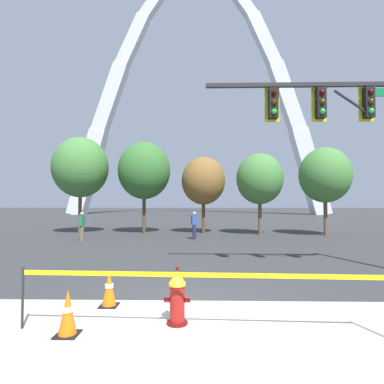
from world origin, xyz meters
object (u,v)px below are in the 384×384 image
Objects in this scene: traffic_signal_gantry at (357,129)px; pedestrian_walking_left at (194,225)px; traffic_cone_by_hydrant at (68,313)px; traffic_cone_mid_sidewalk at (109,289)px; monument_arch at (198,104)px; pedestrian_standing_center at (82,226)px; fire_hydrant at (177,297)px.

traffic_signal_gantry is 10.52m from pedestrian_walking_left.
traffic_cone_by_hydrant and traffic_cone_mid_sidewalk have the same top height.
pedestrian_walking_left is (1.82, 12.79, 0.46)m from traffic_cone_by_hydrant.
traffic_signal_gantry reaches higher than traffic_cone_by_hydrant.
traffic_cone_by_hydrant is 1.00× the size of traffic_cone_mid_sidewalk.
monument_arch is at bearing 87.83° from traffic_cone_by_hydrant.
monument_arch reaches higher than traffic_signal_gantry.
monument_arch is at bearing 96.11° from traffic_signal_gantry.
traffic_cone_by_hydrant is 1.39m from traffic_cone_mid_sidewalk.
monument_arch reaches higher than pedestrian_walking_left.
traffic_cone_by_hydrant is 0.46× the size of pedestrian_standing_center.
monument_arch is 42.77m from pedestrian_standing_center.
traffic_cone_mid_sidewalk is 0.11× the size of traffic_signal_gantry.
pedestrian_standing_center reaches higher than traffic_cone_mid_sidewalk.
traffic_cone_by_hydrant is at bearing -98.09° from pedestrian_walking_left.
pedestrian_walking_left is at bearing -90.10° from monument_arch.
fire_hydrant is 0.62× the size of pedestrian_walking_left.
traffic_cone_mid_sidewalk is 0.46× the size of pedestrian_walking_left.
fire_hydrant is 1.36× the size of traffic_cone_by_hydrant.
monument_arch is (1.88, 49.60, 19.60)m from traffic_cone_by_hydrant.
pedestrian_standing_center is at bearing 145.23° from traffic_signal_gantry.
traffic_cone_mid_sidewalk is (0.26, 1.37, 0.00)m from traffic_cone_by_hydrant.
fire_hydrant is 12.90m from pedestrian_standing_center.
traffic_signal_gantry is at bearing -60.30° from pedestrian_walking_left.
fire_hydrant is at bearing -143.98° from traffic_signal_gantry.
fire_hydrant is at bearing -90.20° from monument_arch.
pedestrian_standing_center is (-4.63, 10.50, 0.46)m from traffic_cone_mid_sidewalk.
fire_hydrant is 1.78m from traffic_cone_by_hydrant.
pedestrian_standing_center is at bearing 113.78° from traffic_cone_mid_sidewalk.
fire_hydrant is 1.36× the size of traffic_cone_mid_sidewalk.
monument_arch reaches higher than traffic_cone_by_hydrant.
traffic_cone_by_hydrant is 0.02× the size of monument_arch.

